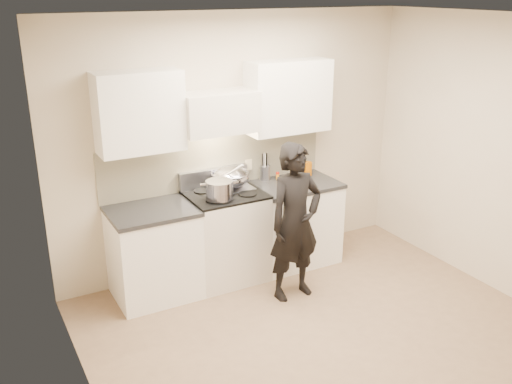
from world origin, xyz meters
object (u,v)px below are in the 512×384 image
at_px(stove, 226,236).
at_px(counter_right, 293,222).
at_px(wok, 230,177).
at_px(utensil_crock, 265,172).
at_px(person, 295,222).

height_order(stove, counter_right, stove).
xyz_separation_m(stove, wok, (0.11, 0.10, 0.59)).
height_order(counter_right, utensil_crock, utensil_crock).
height_order(stove, utensil_crock, utensil_crock).
distance_m(counter_right, person, 0.83).
bearing_deg(stove, wok, 41.34).
distance_m(stove, person, 0.84).
xyz_separation_m(wok, utensil_crock, (0.49, 0.15, -0.06)).
bearing_deg(stove, utensil_crock, 22.18).
xyz_separation_m(counter_right, wok, (-0.72, 0.10, 0.61)).
bearing_deg(counter_right, person, -121.45).
bearing_deg(person, wok, 109.90).
xyz_separation_m(counter_right, utensil_crock, (-0.23, 0.24, 0.55)).
height_order(stove, wok, wok).
bearing_deg(wok, utensil_crock, 16.86).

